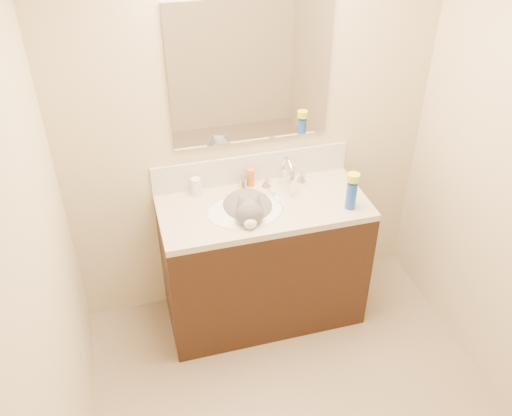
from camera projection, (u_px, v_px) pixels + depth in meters
room_shell at (340, 210)px, 1.96m from camera, size 2.24×2.54×2.52m
vanity_cabinet at (263, 264)px, 3.35m from camera, size 1.20×0.55×0.82m
counter_slab at (264, 207)px, 3.10m from camera, size 1.20×0.55×0.04m
basin at (245, 221)px, 3.08m from camera, size 0.45×0.36×0.14m
faucet at (287, 175)px, 3.19m from camera, size 0.28×0.20×0.21m
cat at (248, 212)px, 3.07m from camera, size 0.36×0.45×0.33m
backsplash at (252, 168)px, 3.25m from camera, size 1.20×0.02×0.18m
mirror at (251, 74)px, 2.91m from camera, size 0.90×0.02×0.80m
pill_bottle at (196, 187)px, 3.15m from camera, size 0.07×0.07×0.11m
pill_label at (196, 188)px, 3.15m from camera, size 0.07×0.07×0.04m
silver_jar at (243, 183)px, 3.22m from camera, size 0.07×0.07×0.06m
amber_bottle at (251, 177)px, 3.23m from camera, size 0.05×0.05×0.11m
toothbrush at (274, 195)px, 3.16m from camera, size 0.02×0.15×0.01m
toothbrush_head at (274, 195)px, 3.16m from camera, size 0.02×0.03×0.02m
spray_can at (351, 196)px, 3.02m from camera, size 0.06×0.06×0.16m
spray_cap at (353, 177)px, 2.95m from camera, size 0.07×0.07×0.04m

